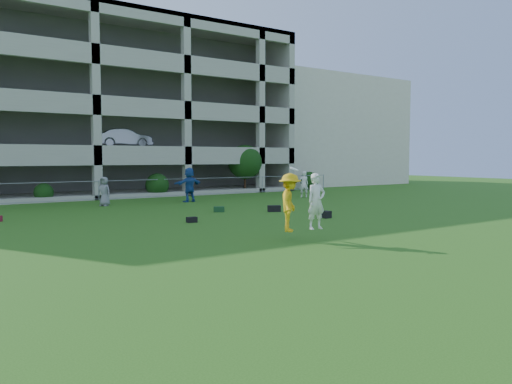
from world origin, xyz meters
TOP-DOWN VIEW (x-y plane):
  - ground at (0.00, 0.00)m, footprint 100.00×100.00m
  - stucco_building at (23.00, 28.00)m, footprint 16.00×14.00m
  - bystander_c at (-0.83, 15.29)m, footprint 0.84×0.90m
  - bystander_d at (4.02, 14.97)m, footprint 1.93×0.91m
  - bystander_e at (11.64, 13.81)m, footprint 0.73×0.63m
  - bag_black_b at (-0.06, 6.64)m, footprint 0.42×0.28m
  - crate_d at (5.35, 4.73)m, footprint 0.39×0.39m
  - bag_black_e at (4.97, 7.96)m, footprint 0.67×0.53m
  - bag_green_g at (2.76, 9.35)m, footprint 0.58×0.52m
  - frisbee_contest at (0.60, 0.89)m, footprint 1.36×1.67m
  - parking_garage at (-0.01, 27.70)m, footprint 30.00×14.00m
  - fence at (0.00, 19.00)m, footprint 36.06×0.06m
  - shrub_row at (4.59, 19.70)m, footprint 34.38×2.52m

SIDE VIEW (x-z plane):
  - ground at x=0.00m, z-range 0.00..0.00m
  - bag_black_b at x=-0.06m, z-range 0.00..0.22m
  - bag_green_g at x=2.76m, z-range 0.00..0.25m
  - crate_d at x=5.35m, z-range 0.00..0.30m
  - bag_black_e at x=4.97m, z-range 0.00..0.30m
  - fence at x=0.00m, z-range 0.01..1.21m
  - bystander_c at x=-0.83m, z-range 0.00..1.55m
  - bystander_e at x=11.64m, z-range 0.00..1.69m
  - bystander_d at x=4.02m, z-range 0.00..1.99m
  - frisbee_contest at x=0.60m, z-range 0.19..2.22m
  - shrub_row at x=4.59m, z-range -0.24..3.26m
  - stucco_building at x=23.00m, z-range 0.00..10.00m
  - parking_garage at x=-0.01m, z-range 0.01..12.01m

